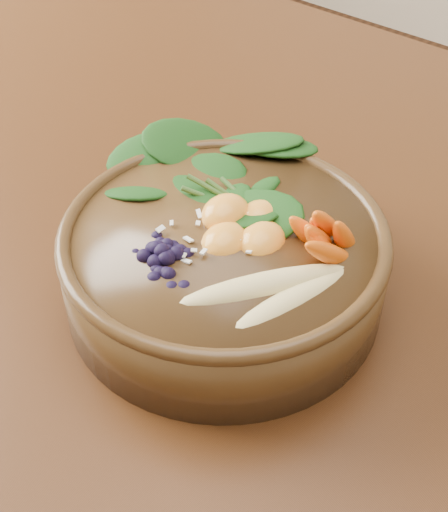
{
  "coord_description": "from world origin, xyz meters",
  "views": [
    {
      "loc": [
        0.25,
        -0.39,
        1.17
      ],
      "look_at": [
        -0.01,
        -0.08,
        0.79
      ],
      "focal_mm": 50.0,
      "sensor_mm": 36.0,
      "label": 1
    }
  ],
  "objects_px": {
    "stoneware_bowl": "(224,265)",
    "banana_halves": "(279,278)",
    "dining_table": "(284,327)",
    "carrot_cluster": "(337,203)",
    "kale_heap": "(259,167)",
    "mandarin_cluster": "(244,213)",
    "blueberry_pile": "(161,238)"
  },
  "relations": [
    {
      "from": "stoneware_bowl",
      "to": "blueberry_pile",
      "type": "height_order",
      "value": "blueberry_pile"
    },
    {
      "from": "stoneware_bowl",
      "to": "banana_halves",
      "type": "relative_size",
      "value": 1.9
    },
    {
      "from": "stoneware_bowl",
      "to": "mandarin_cluster",
      "type": "bearing_deg",
      "value": 61.66
    },
    {
      "from": "carrot_cluster",
      "to": "mandarin_cluster",
      "type": "bearing_deg",
      "value": -129.81
    },
    {
      "from": "mandarin_cluster",
      "to": "kale_heap",
      "type": "bearing_deg",
      "value": 116.21
    },
    {
      "from": "kale_heap",
      "to": "carrot_cluster",
      "type": "bearing_deg",
      "value": -11.49
    },
    {
      "from": "carrot_cluster",
      "to": "mandarin_cluster",
      "type": "height_order",
      "value": "carrot_cluster"
    },
    {
      "from": "carrot_cluster",
      "to": "kale_heap",
      "type": "bearing_deg",
      "value": -169.49
    },
    {
      "from": "mandarin_cluster",
      "to": "blueberry_pile",
      "type": "relative_size",
      "value": 0.69
    },
    {
      "from": "stoneware_bowl",
      "to": "banana_halves",
      "type": "height_order",
      "value": "banana_halves"
    },
    {
      "from": "dining_table",
      "to": "mandarin_cluster",
      "type": "relative_size",
      "value": 19.96
    },
    {
      "from": "kale_heap",
      "to": "stoneware_bowl",
      "type": "bearing_deg",
      "value": -75.13
    },
    {
      "from": "dining_table",
      "to": "carrot_cluster",
      "type": "xyz_separation_m",
      "value": [
        0.06,
        -0.03,
        0.2
      ]
    },
    {
      "from": "carrot_cluster",
      "to": "banana_halves",
      "type": "relative_size",
      "value": 0.53
    },
    {
      "from": "kale_heap",
      "to": "banana_halves",
      "type": "xyz_separation_m",
      "value": [
        0.09,
        -0.09,
        -0.01
      ]
    },
    {
      "from": "stoneware_bowl",
      "to": "carrot_cluster",
      "type": "relative_size",
      "value": 3.62
    },
    {
      "from": "banana_halves",
      "to": "blueberry_pile",
      "type": "distance_m",
      "value": 0.09
    },
    {
      "from": "banana_halves",
      "to": "carrot_cluster",
      "type": "bearing_deg",
      "value": 113.06
    },
    {
      "from": "dining_table",
      "to": "carrot_cluster",
      "type": "relative_size",
      "value": 22.95
    },
    {
      "from": "kale_heap",
      "to": "mandarin_cluster",
      "type": "relative_size",
      "value": 2.07
    },
    {
      "from": "stoneware_bowl",
      "to": "banana_halves",
      "type": "xyz_separation_m",
      "value": [
        0.07,
        -0.02,
        0.05
      ]
    },
    {
      "from": "banana_halves",
      "to": "kale_heap",
      "type": "bearing_deg",
      "value": 156.45
    },
    {
      "from": "banana_halves",
      "to": "mandarin_cluster",
      "type": "bearing_deg",
      "value": 170.25
    },
    {
      "from": "dining_table",
      "to": "mandarin_cluster",
      "type": "height_order",
      "value": "mandarin_cluster"
    },
    {
      "from": "banana_halves",
      "to": "mandarin_cluster",
      "type": "xyz_separation_m",
      "value": [
        -0.06,
        0.04,
        0.0
      ]
    },
    {
      "from": "kale_heap",
      "to": "blueberry_pile",
      "type": "relative_size",
      "value": 1.42
    },
    {
      "from": "dining_table",
      "to": "kale_heap",
      "type": "distance_m",
      "value": 0.18
    },
    {
      "from": "stoneware_bowl",
      "to": "kale_heap",
      "type": "xyz_separation_m",
      "value": [
        -0.02,
        0.06,
        0.05
      ]
    },
    {
      "from": "kale_heap",
      "to": "mandarin_cluster",
      "type": "distance_m",
      "value": 0.06
    },
    {
      "from": "stoneware_bowl",
      "to": "blueberry_pile",
      "type": "distance_m",
      "value": 0.07
    },
    {
      "from": "kale_heap",
      "to": "banana_halves",
      "type": "height_order",
      "value": "kale_heap"
    },
    {
      "from": "kale_heap",
      "to": "carrot_cluster",
      "type": "distance_m",
      "value": 0.09
    }
  ]
}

